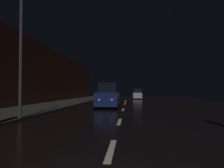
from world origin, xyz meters
name	(u,v)px	position (x,y,z in m)	size (l,w,h in m)	color
ground	(125,103)	(0.00, 24.50, -0.01)	(26.31, 84.00, 0.02)	black
sidewalk_left	(67,103)	(-6.95, 24.50, 0.07)	(4.40, 84.00, 0.15)	#33302D
building_facade_left	(35,73)	(-9.55, 21.00, 3.40)	(0.80, 63.00, 6.81)	#472319
lane_centerline	(124,107)	(0.00, 18.37, 0.01)	(0.16, 31.19, 0.01)	beige
streetlamp_overhead	(30,27)	(-4.38, 8.12, 4.61)	(1.70, 0.44, 6.92)	#2D2D30
car_approaching_headlights	(108,96)	(-1.36, 17.08, 0.99)	(1.99, 4.32, 2.18)	#141E51
car_distant_taillights	(137,94)	(2.01, 39.36, 0.87)	(1.74, 3.76, 1.89)	#A5A8AD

